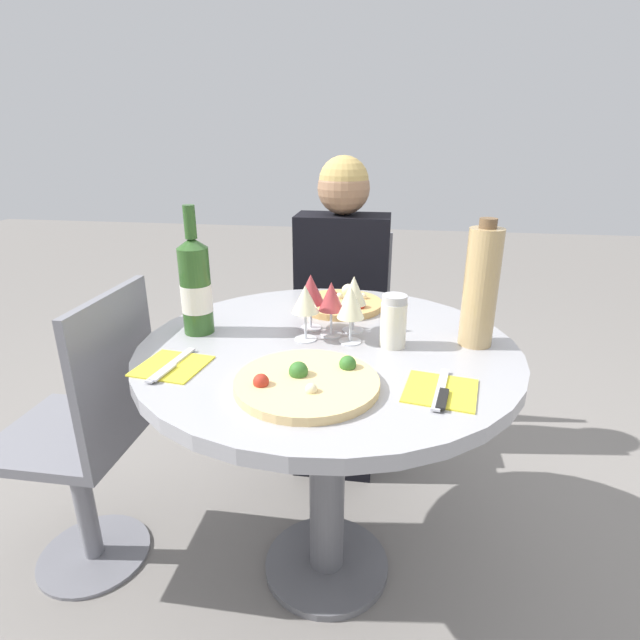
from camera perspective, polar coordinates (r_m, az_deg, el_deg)
name	(u,v)px	position (r m, az deg, el deg)	size (l,w,h in m)	color
ground_plane	(327,567)	(1.76, 0.76, -26.36)	(12.00, 12.00, 0.00)	gray
dining_table	(328,390)	(1.37, 0.88, -7.97)	(0.99, 0.99, 0.77)	slate
chair_behind_diner	(343,340)	(2.17, 2.61, -2.31)	(0.38, 0.38, 0.90)	slate
seated_diner	(339,328)	(2.00, 2.24, -0.92)	(0.36, 0.40, 1.21)	black
chair_empty_side	(90,440)	(1.64, -24.76, -12.35)	(0.38, 0.38, 0.90)	slate
pizza_large	(307,382)	(1.09, -1.51, -7.11)	(0.32, 0.32, 0.05)	#E5C17F
pizza_small_far	(341,303)	(1.58, 2.39, 1.93)	(0.26, 0.26, 0.05)	tan
wine_bottle	(196,286)	(1.39, -14.03, 3.74)	(0.08, 0.08, 0.35)	#2D5623
tall_carafe	(481,287)	(1.32, 17.90, 3.59)	(0.09, 0.09, 0.33)	tan
sugar_shaker	(393,321)	(1.29, 8.40, -0.15)	(0.07, 0.07, 0.14)	silver
wine_glass_front_left	(305,300)	(1.30, -1.69, 2.28)	(0.07, 0.07, 0.15)	silver
wine_glass_back_right	(354,292)	(1.36, 3.88, 3.27)	(0.07, 0.07, 0.16)	silver
wine_glass_back_left	(311,290)	(1.38, -1.07, 3.45)	(0.08, 0.08, 0.16)	silver
wine_glass_front_right	(351,303)	(1.29, 3.55, 1.91)	(0.07, 0.07, 0.15)	silver
wine_glass_center	(330,297)	(1.33, 1.16, 2.59)	(0.07, 0.07, 0.15)	silver
place_setting_left	(171,366)	(1.23, -16.63, -5.07)	(0.17, 0.19, 0.01)	yellow
place_setting_right	(441,391)	(1.11, 13.63, -7.87)	(0.17, 0.19, 0.01)	yellow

